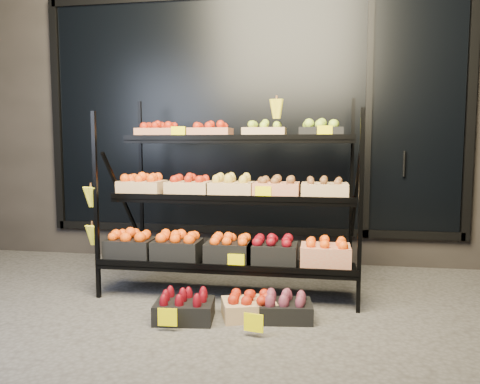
# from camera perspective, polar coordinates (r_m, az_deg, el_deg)

# --- Properties ---
(ground) EXTENTS (24.00, 24.00, 0.00)m
(ground) POSITION_cam_1_polar(r_m,az_deg,el_deg) (3.57, -2.78, -14.49)
(ground) COLOR #514F4C
(ground) RESTS_ON ground
(building) EXTENTS (6.00, 2.08, 3.50)m
(building) POSITION_cam_1_polar(r_m,az_deg,el_deg) (5.93, 2.59, 10.72)
(building) COLOR #2D2826
(building) RESTS_ON ground
(display_rack) EXTENTS (2.18, 1.02, 1.75)m
(display_rack) POSITION_cam_1_polar(r_m,az_deg,el_deg) (3.97, -1.27, -0.73)
(display_rack) COLOR black
(display_rack) RESTS_ON ground
(tag_floor_a) EXTENTS (0.13, 0.01, 0.12)m
(tag_floor_a) POSITION_cam_1_polar(r_m,az_deg,el_deg) (3.25, -8.83, -15.51)
(tag_floor_a) COLOR #F0E400
(tag_floor_a) RESTS_ON ground
(tag_floor_b) EXTENTS (0.13, 0.01, 0.12)m
(tag_floor_b) POSITION_cam_1_polar(r_m,az_deg,el_deg) (3.13, 1.66, -16.32)
(tag_floor_b) COLOR #F0E400
(tag_floor_b) RESTS_ON ground
(floor_crate_midleft) EXTENTS (0.44, 0.34, 0.20)m
(floor_crate_midleft) POSITION_cam_1_polar(r_m,az_deg,el_deg) (3.42, -6.80, -13.77)
(floor_crate_midleft) COLOR black
(floor_crate_midleft) RESTS_ON ground
(floor_crate_midright) EXTENTS (0.44, 0.38, 0.19)m
(floor_crate_midright) POSITION_cam_1_polar(r_m,az_deg,el_deg) (3.45, 1.10, -13.67)
(floor_crate_midright) COLOR tan
(floor_crate_midright) RESTS_ON ground
(floor_crate_right) EXTENTS (0.40, 0.32, 0.19)m
(floor_crate_right) POSITION_cam_1_polar(r_m,az_deg,el_deg) (3.43, 5.56, -13.81)
(floor_crate_right) COLOR black
(floor_crate_right) RESTS_ON ground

